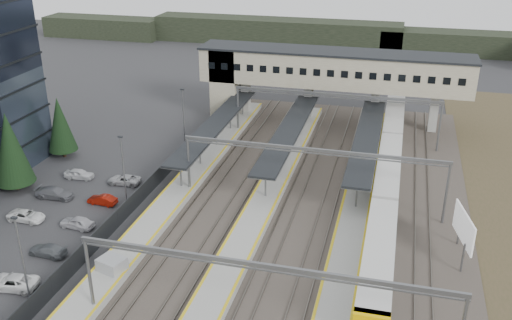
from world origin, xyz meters
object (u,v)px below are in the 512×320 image
(relay_cabin_far, at_px, (112,268))
(train, at_px, (388,176))
(billboard, at_px, (464,229))
(footbridge, at_px, (314,71))

(relay_cabin_far, distance_m, train, 32.84)
(train, bearing_deg, billboard, -60.08)
(train, bearing_deg, footbridge, 119.63)
(footbridge, relative_size, billboard, 7.11)
(footbridge, relative_size, train, 0.72)
(footbridge, height_order, billboard, footbridge)
(train, bearing_deg, relay_cabin_far, -133.91)
(relay_cabin_far, xyz_separation_m, footbridge, (10.46, 45.27, 6.91))
(relay_cabin_far, xyz_separation_m, billboard, (30.05, 10.98, 2.24))
(relay_cabin_far, height_order, billboard, billboard)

